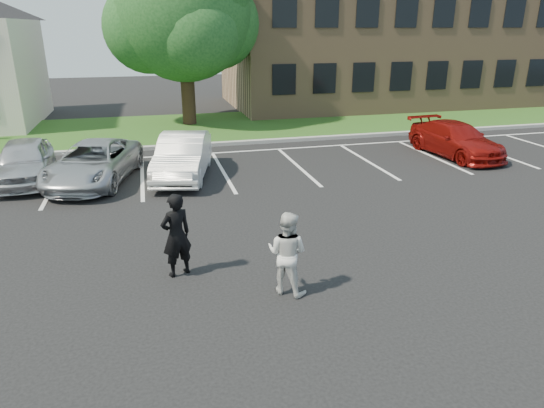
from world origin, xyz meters
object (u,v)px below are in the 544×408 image
Objects in this scene: tree at (185,16)px; car_white_sedan at (183,156)px; man_white_shirt at (287,253)px; car_red_compact at (456,140)px; man_black_suit at (176,235)px; car_silver_minivan at (94,163)px; office_building at (398,38)px; car_silver_west at (25,161)px.

tree is 2.00× the size of car_white_sedan.
man_white_shirt reaches higher than car_red_compact.
car_silver_minivan is at bearing -96.22° from man_black_suit.
office_building is 4.70× the size of car_silver_minivan.
car_silver_west is at bearing 172.69° from car_red_compact.
man_black_suit reaches higher than car_silver_west.
man_white_shirt is (0.11, -17.71, -4.52)m from tree.
car_silver_minivan is (-18.29, -14.17, -3.50)m from office_building.
man_black_suit is at bearing -96.51° from tree.
man_black_suit reaches higher than car_red_compact.
office_building is at bearing -150.27° from man_black_suit.
car_white_sedan is (-15.40, -14.29, -3.43)m from office_building.
car_silver_minivan is 2.90m from car_white_sedan.
man_black_suit is 7.50m from car_silver_minivan.
car_silver_west is at bearing -15.31° from man_white_shirt.
man_white_shirt is at bearing -122.01° from office_building.
car_silver_west is 15.82m from car_red_compact.
office_building reaches higher than car_red_compact.
car_white_sedan is 10.72m from car_red_compact.
car_silver_minivan is (-4.18, 8.40, -0.17)m from man_white_shirt.
tree is (-14.22, -4.87, 1.19)m from office_building.
tree reaches higher than office_building.
car_white_sedan is (-1.28, 8.28, -0.10)m from man_white_shirt.
office_building is at bearing 18.90° from tree.
tree is at bearing 95.92° from car_white_sedan.
man_black_suit is 7.08m from car_white_sedan.
car_silver_west is (-4.39, 7.79, -0.19)m from man_black_suit.
tree is 10.56m from car_white_sedan.
car_white_sedan is at bearing 12.85° from car_silver_minivan.
car_silver_minivan is at bearing -20.52° from car_silver_west.
office_building is at bearing 52.96° from car_silver_minivan.
man_white_shirt is at bearing -48.36° from car_silver_minivan.
tree is 14.06m from car_red_compact.
car_silver_west is (-6.27, -8.68, -4.65)m from tree.
office_building is at bearing -82.55° from man_white_shirt.
office_building is 24.81m from car_silver_west.
man_black_suit is 0.37× the size of car_silver_minivan.
tree is 1.85× the size of car_silver_minivan.
man_white_shirt is at bearing 124.82° from man_black_suit.
car_silver_west is at bearing -83.83° from man_black_suit.
car_silver_minivan is 1.06× the size of car_red_compact.
man_black_suit is at bearing -82.65° from car_white_sedan.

